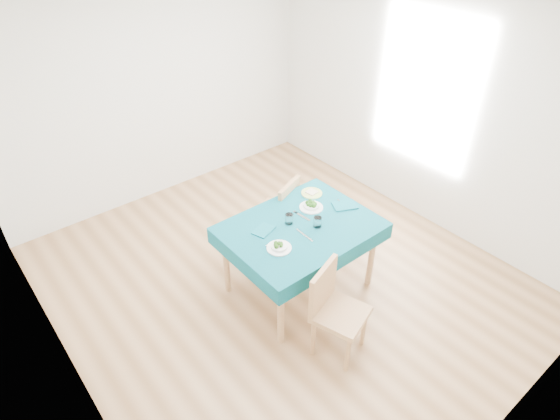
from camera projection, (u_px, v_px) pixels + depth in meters
room_shell at (280, 163)px, 3.98m from camera, size 4.02×4.52×2.73m
table at (300, 258)px, 4.45m from camera, size 1.35×1.03×0.76m
chair_near at (341, 308)px, 3.77m from camera, size 0.51×0.54×0.99m
chair_far at (274, 208)px, 4.92m from camera, size 0.52×0.54×0.98m
bowl_near at (279, 246)px, 3.95m from camera, size 0.21×0.21×0.07m
bowl_far at (311, 205)px, 4.44m from camera, size 0.23×0.23×0.07m
fork_near at (276, 250)px, 3.95m from camera, size 0.06×0.19×0.00m
knife_near at (304, 235)px, 4.12m from camera, size 0.02×0.22×0.00m
fork_far at (302, 216)px, 4.35m from camera, size 0.04×0.19×0.00m
knife_far at (343, 205)px, 4.50m from camera, size 0.06×0.20×0.00m
napkin_near at (263, 230)px, 4.17m from camera, size 0.23×0.19×0.01m
napkin_far at (345, 205)px, 4.48m from camera, size 0.27×0.24×0.01m
tumbler_center at (289, 219)px, 4.24m from camera, size 0.07×0.07×0.10m
tumbler_side at (318, 222)px, 4.20m from camera, size 0.08×0.08×0.10m
side_plate at (312, 193)px, 4.66m from camera, size 0.21×0.21×0.01m
bread_slice at (312, 192)px, 4.65m from camera, size 0.11×0.11×0.01m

